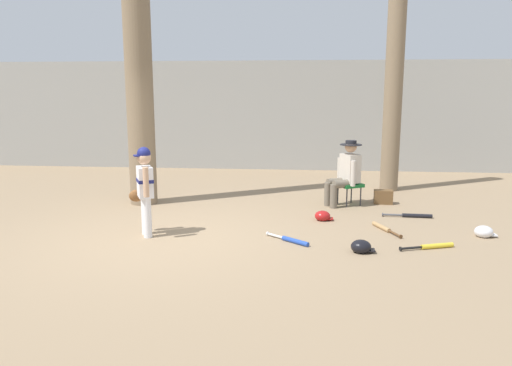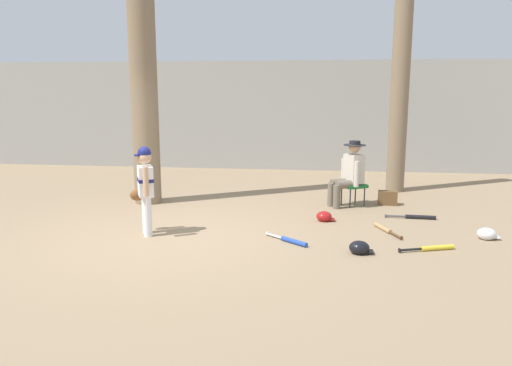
{
  "view_description": "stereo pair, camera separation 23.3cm",
  "coord_description": "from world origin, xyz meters",
  "px_view_note": "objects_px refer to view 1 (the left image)",
  "views": [
    {
      "loc": [
        1.92,
        -6.62,
        2.09
      ],
      "look_at": [
        1.23,
        0.44,
        0.75
      ],
      "focal_mm": 34.39,
      "sensor_mm": 36.0,
      "label": 1
    },
    {
      "loc": [
        2.15,
        -6.59,
        2.09
      ],
      "look_at": [
        1.23,
        0.44,
        0.75
      ],
      "focal_mm": 34.39,
      "sensor_mm": 36.0,
      "label": 2
    }
  ],
  "objects_px": {
    "handbag_beside_stool": "(383,197)",
    "batting_helmet_red": "(323,216)",
    "bat_yellow_trainer": "(433,246)",
    "bat_blue_youth": "(292,240)",
    "young_ballplayer": "(144,186)",
    "batting_helmet_white": "(484,232)",
    "tree_near_player": "(138,43)",
    "bat_black_composite": "(413,216)",
    "batting_helmet_black": "(361,247)",
    "seated_spectator": "(345,171)",
    "tree_behind_spectator": "(394,85)",
    "folding_stool": "(349,186)",
    "bat_wood_tan": "(383,228)"
  },
  "relations": [
    {
      "from": "bat_black_composite",
      "to": "batting_helmet_red",
      "type": "height_order",
      "value": "batting_helmet_red"
    },
    {
      "from": "handbag_beside_stool",
      "to": "bat_blue_youth",
      "type": "relative_size",
      "value": 0.54
    },
    {
      "from": "tree_behind_spectator",
      "to": "batting_helmet_red",
      "type": "height_order",
      "value": "tree_behind_spectator"
    },
    {
      "from": "batting_helmet_red",
      "to": "bat_blue_youth",
      "type": "bearing_deg",
      "value": -110.67
    },
    {
      "from": "tree_near_player",
      "to": "young_ballplayer",
      "type": "height_order",
      "value": "tree_near_player"
    },
    {
      "from": "bat_blue_youth",
      "to": "tree_near_player",
      "type": "bearing_deg",
      "value": 142.31
    },
    {
      "from": "bat_wood_tan",
      "to": "folding_stool",
      "type": "bearing_deg",
      "value": 102.85
    },
    {
      "from": "batting_helmet_black",
      "to": "seated_spectator",
      "type": "bearing_deg",
      "value": 90.07
    },
    {
      "from": "bat_blue_youth",
      "to": "batting_helmet_red",
      "type": "xyz_separation_m",
      "value": [
        0.47,
        1.24,
        0.04
      ]
    },
    {
      "from": "handbag_beside_stool",
      "to": "bat_blue_youth",
      "type": "xyz_separation_m",
      "value": [
        -1.64,
        -2.56,
        -0.1
      ]
    },
    {
      "from": "tree_behind_spectator",
      "to": "folding_stool",
      "type": "height_order",
      "value": "tree_behind_spectator"
    },
    {
      "from": "young_ballplayer",
      "to": "batting_helmet_white",
      "type": "xyz_separation_m",
      "value": [
        4.9,
        0.4,
        -0.67
      ]
    },
    {
      "from": "tree_near_player",
      "to": "bat_wood_tan",
      "type": "relative_size",
      "value": 8.93
    },
    {
      "from": "bat_blue_youth",
      "to": "batting_helmet_white",
      "type": "relative_size",
      "value": 2.03
    },
    {
      "from": "tree_behind_spectator",
      "to": "bat_black_composite",
      "type": "xyz_separation_m",
      "value": [
        0.02,
        -2.34,
        -2.18
      ]
    },
    {
      "from": "young_ballplayer",
      "to": "bat_yellow_trainer",
      "type": "height_order",
      "value": "young_ballplayer"
    },
    {
      "from": "young_ballplayer",
      "to": "batting_helmet_white",
      "type": "bearing_deg",
      "value": 4.69
    },
    {
      "from": "seated_spectator",
      "to": "bat_blue_youth",
      "type": "xyz_separation_m",
      "value": [
        -0.91,
        -2.37,
        -0.61
      ]
    },
    {
      "from": "tree_near_player",
      "to": "batting_helmet_white",
      "type": "xyz_separation_m",
      "value": [
        5.61,
        -1.65,
        -2.84
      ]
    },
    {
      "from": "seated_spectator",
      "to": "bat_blue_youth",
      "type": "distance_m",
      "value": 2.61
    },
    {
      "from": "tree_near_player",
      "to": "handbag_beside_stool",
      "type": "height_order",
      "value": "tree_near_player"
    },
    {
      "from": "bat_wood_tan",
      "to": "bat_black_composite",
      "type": "bearing_deg",
      "value": 52.83
    },
    {
      "from": "tree_behind_spectator",
      "to": "handbag_beside_stool",
      "type": "bearing_deg",
      "value": -103.37
    },
    {
      "from": "folding_stool",
      "to": "batting_helmet_red",
      "type": "relative_size",
      "value": 1.81
    },
    {
      "from": "bat_yellow_trainer",
      "to": "bat_blue_youth",
      "type": "xyz_separation_m",
      "value": [
        -1.89,
        0.08,
        0.0
      ]
    },
    {
      "from": "young_ballplayer",
      "to": "bat_yellow_trainer",
      "type": "distance_m",
      "value": 4.1
    },
    {
      "from": "bat_wood_tan",
      "to": "bat_black_composite",
      "type": "height_order",
      "value": "same"
    },
    {
      "from": "bat_wood_tan",
      "to": "bat_blue_youth",
      "type": "distance_m",
      "value": 1.57
    },
    {
      "from": "batting_helmet_red",
      "to": "bat_yellow_trainer",
      "type": "bearing_deg",
      "value": -42.91
    },
    {
      "from": "handbag_beside_stool",
      "to": "batting_helmet_red",
      "type": "relative_size",
      "value": 1.13
    },
    {
      "from": "batting_helmet_black",
      "to": "young_ballplayer",
      "type": "bearing_deg",
      "value": 171.1
    },
    {
      "from": "bat_wood_tan",
      "to": "bat_yellow_trainer",
      "type": "xyz_separation_m",
      "value": [
        0.52,
        -0.85,
        -0.0
      ]
    },
    {
      "from": "bat_black_composite",
      "to": "tree_behind_spectator",
      "type": "bearing_deg",
      "value": 90.53
    },
    {
      "from": "tree_behind_spectator",
      "to": "bat_black_composite",
      "type": "distance_m",
      "value": 3.19
    },
    {
      "from": "batting_helmet_white",
      "to": "batting_helmet_red",
      "type": "xyz_separation_m",
      "value": [
        -2.3,
        0.7,
        -0.0
      ]
    },
    {
      "from": "tree_behind_spectator",
      "to": "batting_helmet_white",
      "type": "relative_size",
      "value": 16.51
    },
    {
      "from": "bat_blue_youth",
      "to": "batting_helmet_black",
      "type": "bearing_deg",
      "value": -20.26
    },
    {
      "from": "tree_behind_spectator",
      "to": "batting_helmet_white",
      "type": "xyz_separation_m",
      "value": [
        0.8,
        -3.37,
        -2.13
      ]
    },
    {
      "from": "tree_near_player",
      "to": "bat_blue_youth",
      "type": "distance_m",
      "value": 4.61
    },
    {
      "from": "bat_black_composite",
      "to": "batting_helmet_white",
      "type": "distance_m",
      "value": 1.3
    },
    {
      "from": "folding_stool",
      "to": "bat_black_composite",
      "type": "bearing_deg",
      "value": -40.3
    },
    {
      "from": "bat_black_composite",
      "to": "batting_helmet_black",
      "type": "distance_m",
      "value": 2.19
    },
    {
      "from": "folding_stool",
      "to": "bat_blue_youth",
      "type": "relative_size",
      "value": 0.87
    },
    {
      "from": "tree_near_player",
      "to": "batting_helmet_white",
      "type": "bearing_deg",
      "value": -16.43
    },
    {
      "from": "bat_black_composite",
      "to": "batting_helmet_white",
      "type": "relative_size",
      "value": 2.64
    },
    {
      "from": "bat_blue_youth",
      "to": "batting_helmet_white",
      "type": "bearing_deg",
      "value": 11.09
    },
    {
      "from": "folding_stool",
      "to": "batting_helmet_black",
      "type": "height_order",
      "value": "folding_stool"
    },
    {
      "from": "young_ballplayer",
      "to": "bat_black_composite",
      "type": "distance_m",
      "value": 4.42
    },
    {
      "from": "handbag_beside_stool",
      "to": "bat_black_composite",
      "type": "relative_size",
      "value": 0.42
    },
    {
      "from": "batting_helmet_black",
      "to": "bat_wood_tan",
      "type": "bearing_deg",
      "value": 67.41
    }
  ]
}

